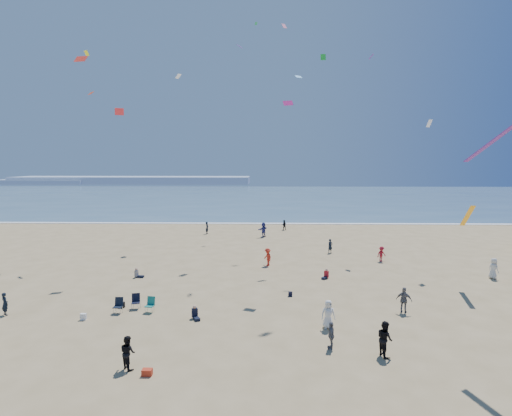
{
  "coord_description": "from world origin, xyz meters",
  "views": [
    {
      "loc": [
        2.59,
        -17.87,
        9.64
      ],
      "look_at": [
        2.0,
        8.0,
        6.71
      ],
      "focal_mm": 28.0,
      "sensor_mm": 36.0,
      "label": 1
    }
  ],
  "objects": [
    {
      "name": "seated_group",
      "position": [
        2.03,
        4.53,
        0.42
      ],
      "size": [
        16.95,
        23.64,
        0.84
      ],
      "color": "silver",
      "rests_on": "ground"
    },
    {
      "name": "ground",
      "position": [
        0.0,
        0.0,
        0.0
      ],
      "size": [
        220.0,
        220.0,
        0.0
      ],
      "primitive_type": "plane",
      "color": "tan",
      "rests_on": "ground"
    },
    {
      "name": "chair_cluster",
      "position": [
        -5.9,
        7.0,
        0.5
      ],
      "size": [
        2.65,
        1.47,
        1.0
      ],
      "color": "black",
      "rests_on": "ground"
    },
    {
      "name": "surf_line",
      "position": [
        0.0,
        45.0,
        0.04
      ],
      "size": [
        220.0,
        1.2,
        0.08
      ],
      "primitive_type": "cube",
      "color": "white",
      "rests_on": "ground"
    },
    {
      "name": "white_tote",
      "position": [
        -8.61,
        5.56,
        0.2
      ],
      "size": [
        0.35,
        0.2,
        0.4
      ],
      "primitive_type": "cube",
      "color": "white",
      "rests_on": "ground"
    },
    {
      "name": "navy_bag",
      "position": [
        4.45,
        10.24,
        0.17
      ],
      "size": [
        0.28,
        0.18,
        0.34
      ],
      "primitive_type": "cube",
      "color": "black",
      "rests_on": "ground"
    },
    {
      "name": "standing_flyers",
      "position": [
        6.1,
        15.71,
        0.83
      ],
      "size": [
        36.37,
        40.11,
        1.92
      ],
      "color": "silver",
      "rests_on": "ground"
    },
    {
      "name": "cooler",
      "position": [
        -2.77,
        -0.79,
        0.15
      ],
      "size": [
        0.45,
        0.3,
        0.3
      ],
      "primitive_type": "cube",
      "color": "red",
      "rests_on": "ground"
    },
    {
      "name": "headland_far",
      "position": [
        -60.0,
        170.0,
        1.6
      ],
      "size": [
        110.0,
        20.0,
        3.2
      ],
      "primitive_type": "cube",
      "color": "#7A8EA8",
      "rests_on": "ground"
    },
    {
      "name": "headland_near",
      "position": [
        -100.0,
        165.0,
        1.0
      ],
      "size": [
        40.0,
        14.0,
        2.0
      ],
      "primitive_type": "cube",
      "color": "#7A8EA8",
      "rests_on": "ground"
    },
    {
      "name": "ocean",
      "position": [
        0.0,
        95.0,
        0.03
      ],
      "size": [
        220.0,
        100.0,
        0.06
      ],
      "primitive_type": "cube",
      "color": "#476B84",
      "rests_on": "ground"
    },
    {
      "name": "kites_aloft",
      "position": [
        10.08,
        12.74,
        14.39
      ],
      "size": [
        41.93,
        42.19,
        27.38
      ],
      "color": "gold",
      "rests_on": "ground"
    },
    {
      "name": "black_backpack",
      "position": [
        -6.96,
        7.7,
        0.19
      ],
      "size": [
        0.3,
        0.22,
        0.38
      ],
      "primitive_type": "cube",
      "color": "black",
      "rests_on": "ground"
    }
  ]
}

